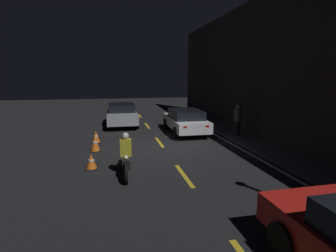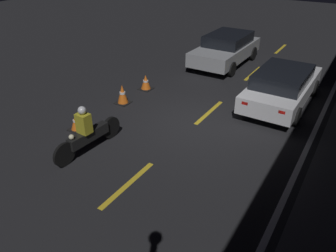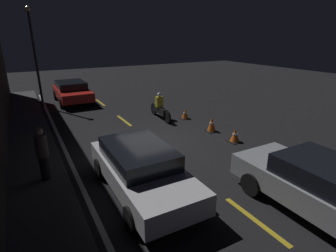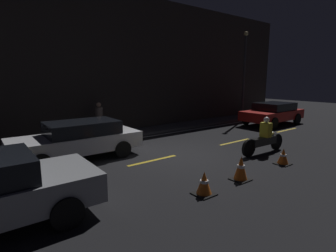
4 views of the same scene
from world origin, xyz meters
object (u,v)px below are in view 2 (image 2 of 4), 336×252
object	(u,v)px
hatchback_silver	(226,48)
sedan_white	(282,85)
traffic_cone_near	(146,82)
motorcycle	(88,133)
traffic_cone_mid	(122,94)
traffic_cone_far	(76,122)

from	to	relation	value
hatchback_silver	sedan_white	world-z (taller)	hatchback_silver
traffic_cone_near	motorcycle	bearing A→B (deg)	15.30
traffic_cone_near	sedan_white	bearing A→B (deg)	106.13
sedan_white	traffic_cone_mid	bearing A→B (deg)	121.75
sedan_white	motorcycle	bearing A→B (deg)	148.48
sedan_white	traffic_cone_far	xyz separation A→B (m)	(5.16, -4.83, -0.45)
traffic_cone_mid	traffic_cone_far	xyz separation A→B (m)	(2.26, -0.00, -0.08)
sedan_white	traffic_cone_mid	world-z (taller)	sedan_white
traffic_cone_near	traffic_cone_mid	bearing A→B (deg)	1.68
hatchback_silver	sedan_white	xyz separation A→B (m)	(3.12, 3.44, -0.04)
hatchback_silver	traffic_cone_mid	bearing A→B (deg)	-12.55
hatchback_silver	motorcycle	size ratio (longest dim) A/B	1.83
hatchback_silver	traffic_cone_far	xyz separation A→B (m)	(8.28, -1.38, -0.49)
motorcycle	hatchback_silver	bearing A→B (deg)	-178.46
motorcycle	traffic_cone_near	size ratio (longest dim) A/B	4.03
hatchback_silver	motorcycle	bearing A→B (deg)	-1.05
sedan_white	traffic_cone_mid	xyz separation A→B (m)	(2.90, -4.83, -0.37)
motorcycle	traffic_cone_near	world-z (taller)	motorcycle
hatchback_silver	sedan_white	size ratio (longest dim) A/B	0.99
sedan_white	motorcycle	world-z (taller)	motorcycle
hatchback_silver	sedan_white	distance (m)	4.65
motorcycle	traffic_cone_far	bearing A→B (deg)	-116.24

